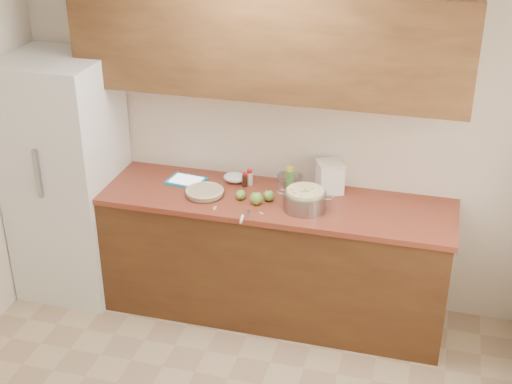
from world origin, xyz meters
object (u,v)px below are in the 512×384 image
(colander, at_px, (305,200))
(flour_canister, at_px, (330,176))
(tablet, at_px, (186,181))
(pie, at_px, (205,192))

(colander, height_order, flour_canister, flour_canister)
(tablet, bearing_deg, flour_canister, 14.37)
(tablet, bearing_deg, colander, -4.06)
(colander, relative_size, tablet, 1.34)
(pie, bearing_deg, tablet, 140.35)
(pie, relative_size, flour_canister, 1.16)
(pie, distance_m, flour_canister, 0.87)
(pie, height_order, flour_canister, flour_canister)
(colander, bearing_deg, tablet, 168.57)
(flour_canister, bearing_deg, pie, -160.67)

